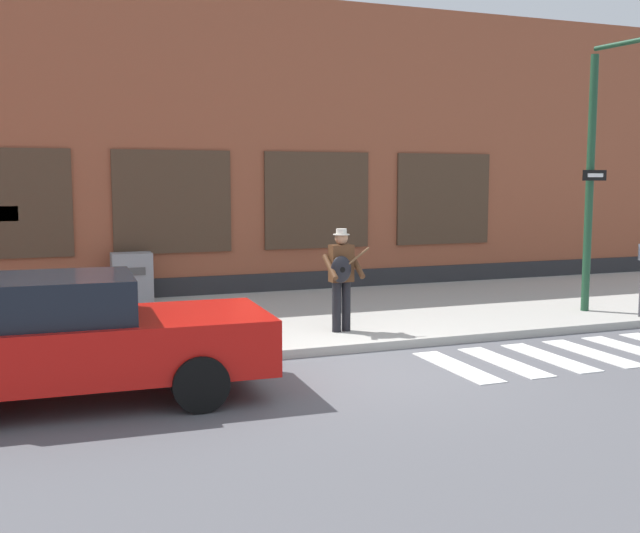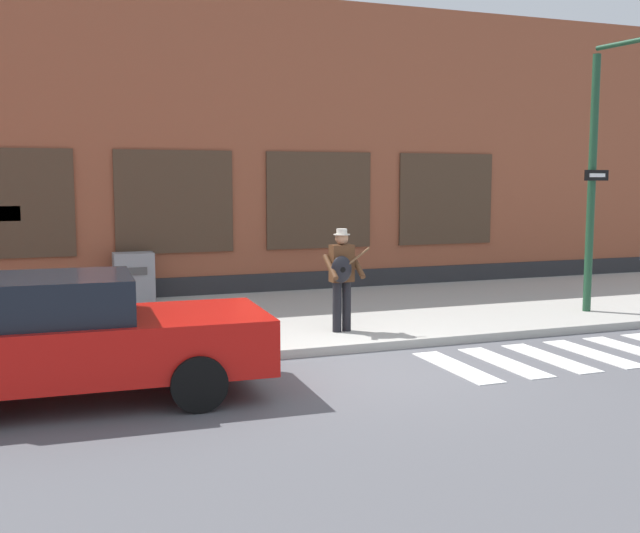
% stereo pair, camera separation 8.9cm
% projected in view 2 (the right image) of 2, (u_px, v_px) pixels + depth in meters
% --- Properties ---
extents(ground_plane, '(160.00, 160.00, 0.00)m').
position_uv_depth(ground_plane, '(376.00, 371.00, 10.45)').
color(ground_plane, '#56565B').
extents(sidewalk, '(28.00, 5.75, 0.14)m').
position_uv_depth(sidewalk, '(289.00, 317.00, 14.13)').
color(sidewalk, '#ADAAA3').
rests_on(sidewalk, ground).
extents(building_backdrop, '(28.00, 4.06, 6.67)m').
position_uv_depth(building_backdrop, '(228.00, 152.00, 18.29)').
color(building_backdrop, brown).
rests_on(building_backdrop, ground).
extents(crosswalk, '(5.20, 1.90, 0.01)m').
position_uv_depth(crosswalk, '(593.00, 354.00, 11.45)').
color(crosswalk, silver).
rests_on(crosswalk, ground).
extents(red_car, '(4.66, 2.10, 1.53)m').
position_uv_depth(red_car, '(70.00, 338.00, 8.94)').
color(red_car, red).
rests_on(red_car, ground).
extents(busker, '(0.71, 0.52, 1.72)m').
position_uv_depth(busker, '(342.00, 274.00, 12.34)').
color(busker, black).
rests_on(busker, sidewalk).
extents(utility_box, '(0.81, 0.53, 1.02)m').
position_uv_depth(utility_box, '(134.00, 277.00, 15.43)').
color(utility_box, gray).
rests_on(utility_box, sidewalk).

